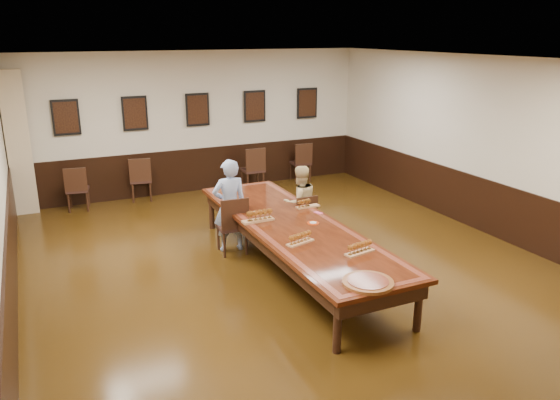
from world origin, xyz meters
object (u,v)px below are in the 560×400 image
spare_chair_d (300,161)px  conference_table (294,233)px  spare_chair_a (77,188)px  chair_man (232,224)px  chair_woman (302,218)px  spare_chair_c (253,168)px  person_man (230,206)px  person_woman (300,203)px  spare_chair_b (141,178)px  carved_platter (368,282)px

spare_chair_d → conference_table: bearing=66.1°
spare_chair_a → conference_table: bearing=130.9°
chair_man → chair_woman: 1.31m
spare_chair_a → spare_chair_d: size_ratio=0.97×
chair_woman → spare_chair_c: size_ratio=0.84×
person_man → person_woman: bearing=-177.9°
person_woman → person_man: bearing=-2.5°
spare_chair_a → person_woman: person_woman is taller
spare_chair_b → conference_table: (1.42, -4.75, 0.12)m
chair_woman → spare_chair_d: size_ratio=0.90×
spare_chair_b → conference_table: size_ratio=0.20×
spare_chair_d → conference_table: spare_chair_d is taller
spare_chair_b → spare_chair_d: 3.96m
chair_woman → person_man: size_ratio=0.55×
chair_man → spare_chair_b: chair_man is taller
carved_platter → chair_woman: bearing=76.1°
chair_woman → carved_platter: 3.39m
chair_woman → carved_platter: (-0.81, -3.28, 0.34)m
person_man → conference_table: size_ratio=0.32×
spare_chair_b → person_man: person_man is taller
spare_chair_b → person_man: bearing=112.7°
chair_man → spare_chair_c: 3.85m
spare_chair_c → carved_platter: (-1.27, -6.72, 0.26)m
chair_woman → spare_chair_a: bearing=-46.9°
spare_chair_c → person_woman: size_ratio=0.76×
chair_woman → person_man: person_man is taller
spare_chair_b → chair_man: bearing=112.3°
spare_chair_a → spare_chair_b: bearing=-163.6°
chair_man → spare_chair_a: chair_man is taller
person_woman → conference_table: person_woman is taller
chair_woman → conference_table: size_ratio=0.17×
person_woman → conference_table: bearing=58.2°
chair_woman → person_woman: person_woman is taller
chair_woman → spare_chair_b: spare_chair_b is taller
person_man → chair_woman: bearing=178.0°
chair_woman → spare_chair_b: 4.27m
chair_man → carved_platter: chair_man is taller
spare_chair_c → person_man: size_ratio=0.65×
spare_chair_c → person_woman: (-0.46, -3.35, 0.16)m
spare_chair_a → conference_table: (2.76, -4.60, 0.14)m
chair_man → spare_chair_a: bearing=-55.2°
conference_table → spare_chair_c: bearing=75.8°
chair_woman → spare_chair_c: (0.46, 3.45, 0.08)m
chair_man → carved_platter: size_ratio=1.29×
spare_chair_c → chair_woman: bearing=84.5°
spare_chair_d → person_man: bearing=52.8°
person_man → person_woman: person_man is taller
person_man → conference_table: bearing=121.9°
spare_chair_b → spare_chair_d: spare_chair_b is taller
spare_chair_c → person_man: 3.76m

